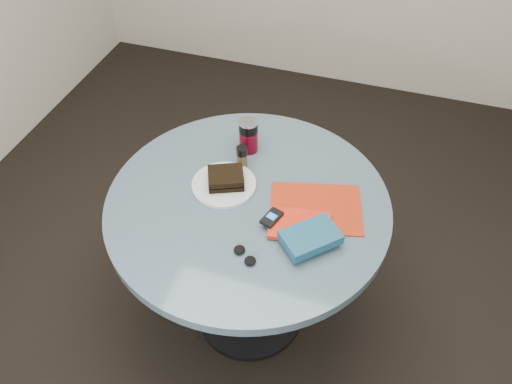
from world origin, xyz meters
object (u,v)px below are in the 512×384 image
(mp3_player, at_px, (272,218))
(headphones, at_px, (245,255))
(novel, at_px, (311,237))
(magazine, at_px, (316,208))
(red_book, at_px, (300,225))
(soda_can, at_px, (248,136))
(sandwich, at_px, (226,178))
(plate, at_px, (224,185))
(pepper_grinder, at_px, (242,157))
(table, at_px, (248,230))

(mp3_player, height_order, headphones, mp3_player)
(novel, bearing_deg, magazine, 51.88)
(novel, bearing_deg, red_book, 85.27)
(soda_can, bearing_deg, mp3_player, -60.17)
(sandwich, bearing_deg, mp3_player, -30.72)
(sandwich, distance_m, headphones, 0.33)
(sandwich, distance_m, mp3_player, 0.24)
(plate, relative_size, pepper_grinder, 2.53)
(magazine, distance_m, novel, 0.17)
(sandwich, xyz_separation_m, headphones, (0.17, -0.28, -0.03))
(plate, bearing_deg, novel, -25.12)
(red_book, bearing_deg, magazine, 62.79)
(sandwich, bearing_deg, pepper_grinder, 79.22)
(pepper_grinder, height_order, mp3_player, pepper_grinder)
(soda_can, xyz_separation_m, novel, (0.33, -0.38, -0.03))
(magazine, distance_m, mp3_player, 0.17)
(magazine, bearing_deg, headphones, -135.75)
(pepper_grinder, xyz_separation_m, novel, (0.33, -0.29, -0.01))
(mp3_player, bearing_deg, novel, -19.53)
(soda_can, bearing_deg, sandwich, -94.06)
(sandwich, bearing_deg, soda_can, 85.94)
(pepper_grinder, distance_m, mp3_player, 0.30)
(sandwich, distance_m, pepper_grinder, 0.12)
(plate, xyz_separation_m, pepper_grinder, (0.03, 0.12, 0.04))
(plate, bearing_deg, sandwich, 45.50)
(pepper_grinder, distance_m, magazine, 0.34)
(pepper_grinder, height_order, novel, pepper_grinder)
(pepper_grinder, bearing_deg, mp3_player, -52.02)
(sandwich, height_order, headphones, sandwich)
(headphones, bearing_deg, novel, 30.94)
(table, height_order, plate, plate)
(sandwich, bearing_deg, novel, -26.39)
(plate, height_order, mp3_player, mp3_player)
(magazine, relative_size, red_book, 1.55)
(plate, xyz_separation_m, sandwich, (0.01, 0.01, 0.03))
(pepper_grinder, relative_size, mp3_player, 1.02)
(red_book, height_order, mp3_player, mp3_player)
(red_book, relative_size, headphones, 2.07)
(magazine, bearing_deg, plate, 164.87)
(table, height_order, headphones, headphones)
(pepper_grinder, bearing_deg, soda_can, 93.94)
(sandwich, distance_m, novel, 0.39)
(soda_can, distance_m, novel, 0.51)
(soda_can, relative_size, red_book, 0.67)
(magazine, bearing_deg, sandwich, 163.73)
(soda_can, bearing_deg, magazine, -35.14)
(magazine, distance_m, headphones, 0.32)
(magazine, height_order, novel, novel)
(mp3_player, bearing_deg, red_book, 5.36)
(headphones, bearing_deg, magazine, 58.37)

